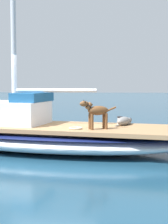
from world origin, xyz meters
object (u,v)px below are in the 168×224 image
Objects in this scene: sailboat_main at (46,137)px; coiled_rope at (76,128)px; dog_grey at (124,121)px; dog_brown at (96,112)px; deck_winch at (120,121)px.

sailboat_main is 1.19m from coiled_rope.
dog_brown is (-0.94, 0.66, 0.32)m from dog_grey.
dog_brown is at bearing -118.00° from sailboat_main.
sailboat_main is 2.09m from dog_grey.
sailboat_main is 36.04× the size of deck_winch.
deck_winch is at bearing -26.44° from dog_brown.
sailboat_main is at bearing 50.15° from coiled_rope.
dog_brown is at bearing -89.53° from coiled_rope.
dog_brown is 2.68× the size of coiled_rope.
dog_brown reaches higher than dog_grey.
dog_grey is 1.19m from dog_brown.
deck_winch is at bearing -78.78° from sailboat_main.
dog_grey reaches higher than coiled_rope.
dog_grey is at bearing -146.44° from deck_winch.
deck_winch is at bearing 33.56° from dog_grey.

